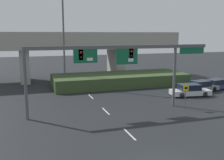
{
  "coord_description": "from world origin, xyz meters",
  "views": [
    {
      "loc": [
        -6.94,
        -12.01,
        7.38
      ],
      "look_at": [
        0.0,
        9.57,
        3.41
      ],
      "focal_mm": 42.0,
      "sensor_mm": 36.0,
      "label": 1
    }
  ],
  "objects": [
    {
      "name": "grass_embankment",
      "position": [
        5.8,
        23.8,
        0.81
      ],
      "size": [
        19.44,
        7.05,
        1.62
      ],
      "color": "#384C28",
      "rests_on": "ground"
    },
    {
      "name": "parked_sedan_near_right",
      "position": [
        11.54,
        14.62,
        0.67
      ],
      "size": [
        4.94,
        2.53,
        1.44
      ],
      "rotation": [
        0.0,
        0.0,
        -0.14
      ],
      "color": "silver",
      "rests_on": "ground"
    },
    {
      "name": "signal_gantry",
      "position": [
        1.19,
        11.24,
        5.22
      ],
      "size": [
        18.12,
        0.44,
        6.36
      ],
      "color": "#515456",
      "rests_on": "ground"
    },
    {
      "name": "parked_sedan_far_right",
      "position": [
        17.3,
        16.98,
        0.64
      ],
      "size": [
        4.97,
        2.83,
        1.37
      ],
      "rotation": [
        0.0,
        0.0,
        0.21
      ],
      "color": "navy",
      "rests_on": "ground"
    },
    {
      "name": "highway_light_pole_near",
      "position": [
        -2.04,
        25.29,
        7.51
      ],
      "size": [
        0.7,
        0.36,
        14.27
      ],
      "color": "#515456",
      "rests_on": "ground"
    },
    {
      "name": "speed_limit_sign",
      "position": [
        7.71,
        9.75,
        1.64
      ],
      "size": [
        0.6,
        0.11,
        2.52
      ],
      "color": "#4C4C4C",
      "rests_on": "ground"
    },
    {
      "name": "lane_markings",
      "position": [
        0.0,
        14.73,
        0.0
      ],
      "size": [
        0.14,
        21.28,
        0.01
      ],
      "color": "silver",
      "rests_on": "ground"
    },
    {
      "name": "parked_sedan_mid_right",
      "position": [
        14.4,
        16.24,
        0.67
      ],
      "size": [
        4.74,
        2.42,
        1.44
      ],
      "rotation": [
        0.0,
        0.0,
        0.15
      ],
      "color": "gray",
      "rests_on": "ground"
    },
    {
      "name": "overpass_bridge",
      "position": [
        0.0,
        30.74,
        5.45
      ],
      "size": [
        35.15,
        7.03,
        7.7
      ],
      "color": "#A39E93",
      "rests_on": "ground"
    }
  ]
}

